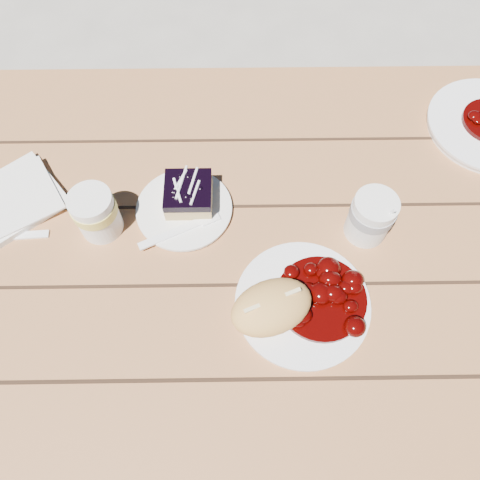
{
  "coord_description": "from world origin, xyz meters",
  "views": [
    {
      "loc": [
        -0.1,
        -0.39,
        1.5
      ],
      "look_at": [
        -0.1,
        -0.02,
        0.81
      ],
      "focal_mm": 35.0,
      "sensor_mm": 36.0,
      "label": 1
    }
  ],
  "objects_px": {
    "bread_roll": "(271,307)",
    "coffee_cup": "(371,217)",
    "dessert_plate": "(184,209)",
    "picnic_table": "(287,279)",
    "second_cup": "(96,213)",
    "blueberry_cake": "(188,194)",
    "main_plate": "(302,304)"
  },
  "relations": [
    {
      "from": "picnic_table",
      "to": "coffee_cup",
      "type": "height_order",
      "value": "coffee_cup"
    },
    {
      "from": "dessert_plate",
      "to": "coffee_cup",
      "type": "distance_m",
      "value": 0.34
    },
    {
      "from": "second_cup",
      "to": "dessert_plate",
      "type": "bearing_deg",
      "value": 12.38
    },
    {
      "from": "picnic_table",
      "to": "blueberry_cake",
      "type": "bearing_deg",
      "value": 155.78
    },
    {
      "from": "coffee_cup",
      "to": "second_cup",
      "type": "distance_m",
      "value": 0.48
    },
    {
      "from": "main_plate",
      "to": "dessert_plate",
      "type": "relative_size",
      "value": 1.27
    },
    {
      "from": "dessert_plate",
      "to": "coffee_cup",
      "type": "bearing_deg",
      "value": -7.92
    },
    {
      "from": "second_cup",
      "to": "picnic_table",
      "type": "bearing_deg",
      "value": -6.34
    },
    {
      "from": "bread_roll",
      "to": "coffee_cup",
      "type": "xyz_separation_m",
      "value": [
        0.18,
        0.16,
        -0.0
      ]
    },
    {
      "from": "bread_roll",
      "to": "dessert_plate",
      "type": "height_order",
      "value": "bread_roll"
    },
    {
      "from": "picnic_table",
      "to": "blueberry_cake",
      "type": "distance_m",
      "value": 0.29
    },
    {
      "from": "main_plate",
      "to": "dessert_plate",
      "type": "height_order",
      "value": "main_plate"
    },
    {
      "from": "main_plate",
      "to": "bread_roll",
      "type": "distance_m",
      "value": 0.07
    },
    {
      "from": "main_plate",
      "to": "dessert_plate",
      "type": "distance_m",
      "value": 0.28
    },
    {
      "from": "dessert_plate",
      "to": "blueberry_cake",
      "type": "xyz_separation_m",
      "value": [
        0.01,
        0.02,
        0.03
      ]
    },
    {
      "from": "picnic_table",
      "to": "bread_roll",
      "type": "bearing_deg",
      "value": -110.41
    },
    {
      "from": "bread_roll",
      "to": "dessert_plate",
      "type": "xyz_separation_m",
      "value": [
        -0.15,
        0.21,
        -0.05
      ]
    },
    {
      "from": "dessert_plate",
      "to": "bread_roll",
      "type": "bearing_deg",
      "value": -54.36
    },
    {
      "from": "bread_roll",
      "to": "main_plate",
      "type": "bearing_deg",
      "value": 19.98
    },
    {
      "from": "dessert_plate",
      "to": "second_cup",
      "type": "relative_size",
      "value": 1.82
    },
    {
      "from": "blueberry_cake",
      "to": "coffee_cup",
      "type": "xyz_separation_m",
      "value": [
        0.32,
        -0.06,
        0.01
      ]
    },
    {
      "from": "bread_roll",
      "to": "dessert_plate",
      "type": "bearing_deg",
      "value": 125.64
    },
    {
      "from": "picnic_table",
      "to": "coffee_cup",
      "type": "relative_size",
      "value": 20.99
    },
    {
      "from": "bread_roll",
      "to": "dessert_plate",
      "type": "relative_size",
      "value": 0.78
    },
    {
      "from": "dessert_plate",
      "to": "picnic_table",
      "type": "bearing_deg",
      "value": -19.48
    },
    {
      "from": "picnic_table",
      "to": "dessert_plate",
      "type": "height_order",
      "value": "dessert_plate"
    },
    {
      "from": "coffee_cup",
      "to": "second_cup",
      "type": "height_order",
      "value": "same"
    },
    {
      "from": "bread_roll",
      "to": "blueberry_cake",
      "type": "distance_m",
      "value": 0.27
    },
    {
      "from": "main_plate",
      "to": "bread_roll",
      "type": "height_order",
      "value": "bread_roll"
    },
    {
      "from": "picnic_table",
      "to": "blueberry_cake",
      "type": "xyz_separation_m",
      "value": [
        -0.19,
        0.09,
        0.2
      ]
    },
    {
      "from": "coffee_cup",
      "to": "bread_roll",
      "type": "bearing_deg",
      "value": -137.73
    },
    {
      "from": "bread_roll",
      "to": "second_cup",
      "type": "xyz_separation_m",
      "value": [
        -0.3,
        0.18,
        -0.0
      ]
    }
  ]
}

